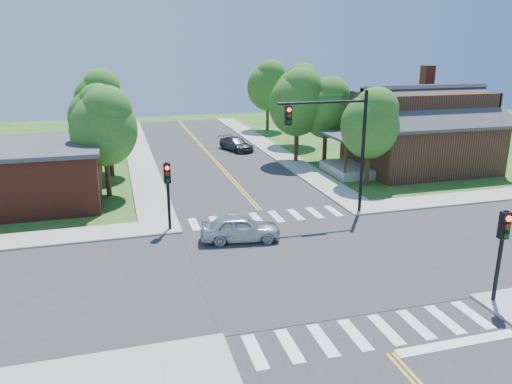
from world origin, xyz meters
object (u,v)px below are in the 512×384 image
object	(u,v)px
signal_pole_nw	(168,184)
car_silver	(240,228)
signal_mast_ne	(337,133)
signal_pole_se	(503,239)
car_dgrey	(236,144)
house_ne	(420,127)

from	to	relation	value
signal_pole_nw	car_silver	size ratio (longest dim) A/B	0.90
signal_mast_ne	car_silver	bearing A→B (deg)	-159.12
signal_mast_ne	signal_pole_se	size ratio (longest dim) A/B	1.89
signal_pole_nw	car_silver	xyz separation A→B (m)	(3.30, -2.36, -1.98)
signal_pole_se	signal_pole_nw	xyz separation A→B (m)	(-11.20, 11.20, 0.00)
signal_mast_ne	car_dgrey	distance (m)	19.83
signal_pole_se	car_silver	world-z (taller)	signal_pole_se
car_silver	car_dgrey	bearing A→B (deg)	-4.95
car_silver	car_dgrey	size ratio (longest dim) A/B	0.94
signal_pole_se	signal_pole_nw	distance (m)	15.84
signal_mast_ne	house_ne	size ratio (longest dim) A/B	0.55
signal_pole_se	car_dgrey	world-z (taller)	signal_pole_se
house_ne	signal_pole_nw	bearing A→B (deg)	-157.31
signal_pole_nw	signal_pole_se	bearing A→B (deg)	-45.00
signal_pole_nw	car_dgrey	bearing A→B (deg)	66.60
signal_mast_ne	car_silver	world-z (taller)	signal_mast_ne
house_ne	signal_mast_ne	bearing A→B (deg)	-142.32
car_dgrey	signal_pole_nw	bearing A→B (deg)	-132.10
signal_pole_nw	car_dgrey	world-z (taller)	signal_pole_nw
signal_pole_se	house_ne	xyz separation A→B (m)	(9.51, 19.86, 0.67)
signal_pole_se	house_ne	world-z (taller)	house_ne
house_ne	car_dgrey	size ratio (longest dim) A/B	2.89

